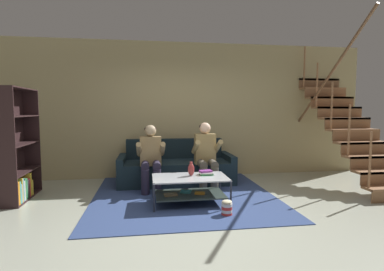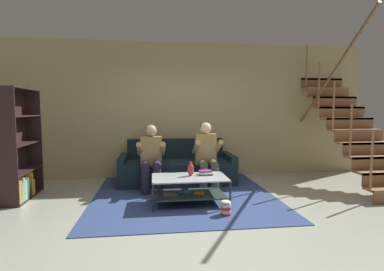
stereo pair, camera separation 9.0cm
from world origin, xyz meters
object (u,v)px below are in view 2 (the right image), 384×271
couch (177,168)px  vase (191,169)px  coffee_table (189,186)px  bookshelf (18,158)px  popcorn_tub (226,208)px  person_seated_left (151,155)px  person_seated_right (207,153)px  book_stack (206,173)px

couch → vase: (0.11, -1.32, 0.24)m
coffee_table → bookshelf: 2.82m
coffee_table → popcorn_tub: (0.44, -0.59, -0.17)m
couch → person_seated_left: (-0.51, -0.54, 0.36)m
person_seated_right → coffee_table: size_ratio=1.06×
bookshelf → person_seated_right: bearing=4.4°
couch → vase: size_ratio=10.12×
person_seated_left → popcorn_tub: bearing=-54.7°
person_seated_left → coffee_table: bearing=-55.4°
coffee_table → bookshelf: size_ratio=0.64×
popcorn_tub → couch: bearing=104.5°
person_seated_right → coffee_table: bearing=-116.7°
person_seated_right → bookshelf: bookshelf is taller
couch → bookshelf: size_ratio=1.24×
person_seated_right → vase: person_seated_right is taller
book_stack → bookshelf: size_ratio=0.12×
book_stack → bookshelf: 3.05m
person_seated_right → couch: bearing=133.1°
vase → couch: bearing=94.8°
vase → popcorn_tub: vase is taller
person_seated_right → book_stack: person_seated_right is taller
person_seated_left → vase: size_ratio=5.33×
person_seated_right → book_stack: bearing=-101.3°
person_seated_right → book_stack: 0.79m
vase → bookshelf: bookshelf is taller
popcorn_tub → bookshelf: bearing=159.2°
popcorn_tub → vase: bearing=121.4°
popcorn_tub → book_stack: bearing=102.8°
book_stack → popcorn_tub: 0.79m
person_seated_left → coffee_table: size_ratio=1.03×
person_seated_right → vase: bearing=-116.7°
person_seated_right → coffee_table: person_seated_right is taller
coffee_table → bookshelf: (-2.72, 0.61, 0.39)m
person_seated_right → popcorn_tub: 1.55m
person_seated_left → person_seated_right: size_ratio=0.97×
couch → vase: couch is taller
person_seated_left → person_seated_right: person_seated_right is taller
vase → person_seated_left: bearing=128.4°
person_seated_left → person_seated_right: 1.01m
person_seated_left → book_stack: size_ratio=5.39×
vase → person_seated_right: bearing=63.3°
bookshelf → popcorn_tub: bearing=-20.8°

